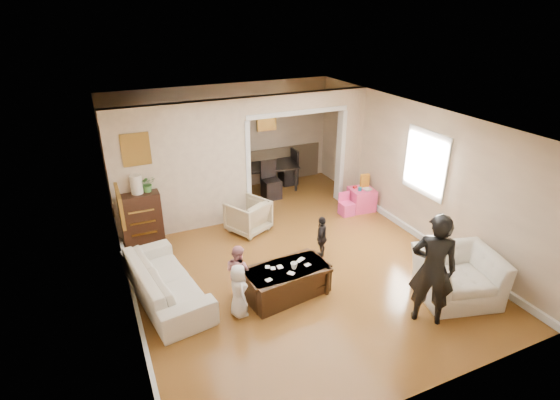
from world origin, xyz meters
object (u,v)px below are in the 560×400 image
child_kneel_a (239,291)px  child_kneel_b (238,271)px  armchair_back (248,216)px  coffee_cup (294,266)px  dresser (141,218)px  armchair_front (457,276)px  table_lamp (136,184)px  play_table (361,199)px  cyan_cup (360,189)px  dining_table (261,177)px  sofa (165,280)px  child_toddler (322,237)px  coffee_table (287,281)px  adult_person (433,269)px

child_kneel_a → child_kneel_b: child_kneel_b is taller
armchair_back → coffee_cup: size_ratio=6.75×
armchair_back → dresser: (-2.02, 0.43, 0.18)m
armchair_front → table_lamp: size_ratio=3.28×
play_table → child_kneel_b: bearing=-152.4°
cyan_cup → dining_table: bearing=125.2°
table_lamp → child_kneel_b: 2.75m
sofa → child_kneel_a: bearing=-142.1°
sofa → child_toddler: bearing=-97.9°
dresser → child_kneel_b: size_ratio=1.15×
armchair_back → coffee_table: (-0.19, -2.25, -0.09)m
armchair_back → child_kneel_b: child_kneel_b is taller
dresser → play_table: (4.71, -0.52, -0.27)m
armchair_front → table_lamp: table_lamp is taller
armchair_back → armchair_front: size_ratio=0.63×
armchair_back → table_lamp: table_lamp is taller
coffee_table → adult_person: adult_person is taller
armchair_front → child_kneel_b: size_ratio=1.31×
dresser → adult_person: bearing=-49.8°
armchair_front → play_table: bearing=97.3°
coffee_cup → child_kneel_b: bearing=156.4°
child_kneel_b → play_table: bearing=-91.1°
armchair_back → child_kneel_a: child_kneel_a is taller
coffee_cup → adult_person: size_ratio=0.06×
sofa → play_table: (4.65, 1.45, -0.07)m
sofa → child_toddler: (2.81, 0.03, 0.10)m
dresser → play_table: dresser is taller
dining_table → child_kneel_a: child_kneel_a is taller
armchair_back → dining_table: 2.27m
coffee_table → child_kneel_b: (-0.70, 0.30, 0.20)m
armchair_back → table_lamp: 2.24m
armchair_back → coffee_cup: (-0.09, -2.30, 0.20)m
cyan_cup → child_kneel_b: child_kneel_b is taller
table_lamp → dining_table: size_ratio=0.20×
dresser → sofa: bearing=-88.1°
dresser → adult_person: size_ratio=0.59×
table_lamp → play_table: (4.71, -0.52, -0.97)m
armchair_front → sofa: bearing=171.3°
table_lamp → child_toddler: (2.88, -1.94, -0.80)m
coffee_cup → child_kneel_a: child_kneel_a is taller
sofa → adult_person: 4.02m
sofa → child_toddler: child_toddler is taller
armchair_front → play_table: size_ratio=2.29×
coffee_cup → play_table: bearing=38.6°
armchair_back → coffee_table: armchair_back is taller
armchair_front → cyan_cup: bearing=98.9°
coffee_cup → dining_table: bearing=74.6°
cyan_cup → adult_person: 3.71m
adult_person → child_kneel_a: 2.79m
sofa → child_kneel_b: child_kneel_b is taller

